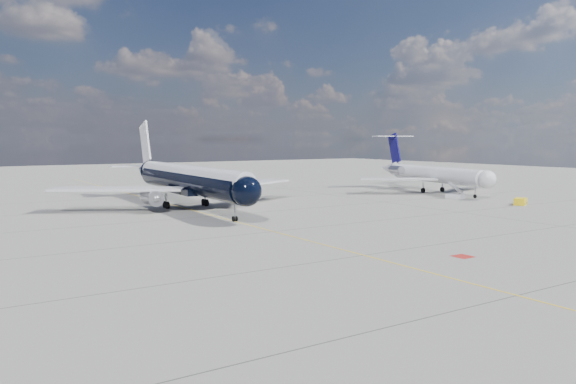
% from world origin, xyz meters
% --- Properties ---
extents(ground, '(320.00, 320.00, 0.00)m').
position_xyz_m(ground, '(0.00, 30.00, 0.00)').
color(ground, gray).
rests_on(ground, ground).
extents(taxiway_centerline, '(0.16, 160.00, 0.01)m').
position_xyz_m(taxiway_centerline, '(0.00, 25.00, 0.00)').
color(taxiway_centerline, yellow).
rests_on(taxiway_centerline, ground).
extents(red_marking, '(1.60, 1.60, 0.01)m').
position_xyz_m(red_marking, '(6.80, -10.00, 0.00)').
color(red_marking, maroon).
rests_on(red_marking, ground).
extents(main_airliner, '(38.14, 46.44, 13.42)m').
position_xyz_m(main_airliner, '(0.74, 35.94, 4.16)').
color(main_airliner, black).
rests_on(main_airliner, ground).
extents(regional_jet, '(28.93, 33.63, 11.43)m').
position_xyz_m(regional_jet, '(49.42, 33.44, 3.61)').
color(regional_jet, silver).
rests_on(regional_jet, ground).
extents(boarding_stair, '(2.74, 3.12, 2.94)m').
position_xyz_m(boarding_stair, '(43.86, 22.41, 0.55)').
color(boarding_stair, silver).
rests_on(boarding_stair, ground).
extents(service_tug, '(3.10, 2.53, 1.06)m').
position_xyz_m(service_tug, '(44.82, 10.62, 0.52)').
color(service_tug, yellow).
rests_on(service_tug, ground).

